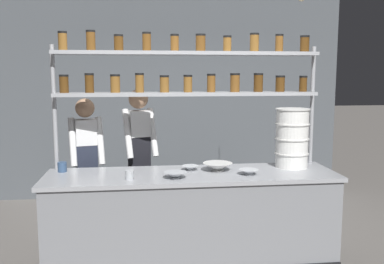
# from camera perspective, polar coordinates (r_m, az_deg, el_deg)

# --- Properties ---
(ground_plane) EXTENTS (40.00, 40.00, 0.00)m
(ground_plane) POSITION_cam_1_polar(r_m,az_deg,el_deg) (4.47, -0.02, -17.07)
(ground_plane) COLOR slate
(back_wall) EXTENTS (5.22, 0.12, 3.29)m
(back_wall) POSITION_cam_1_polar(r_m,az_deg,el_deg) (6.58, -2.73, 5.75)
(back_wall) COLOR #4C5156
(back_wall) RESTS_ON ground_plane
(prep_counter) EXTENTS (2.82, 0.76, 0.92)m
(prep_counter) POSITION_cam_1_polar(r_m,az_deg,el_deg) (4.29, -0.02, -11.51)
(prep_counter) COLOR gray
(prep_counter) RESTS_ON ground_plane
(spice_shelf_unit) EXTENTS (2.71, 0.28, 2.30)m
(spice_shelf_unit) POSITION_cam_1_polar(r_m,az_deg,el_deg) (4.38, -0.58, 7.23)
(spice_shelf_unit) COLOR #999BA0
(spice_shelf_unit) RESTS_ON ground_plane
(chef_left) EXTENTS (0.40, 0.33, 1.62)m
(chef_left) POSITION_cam_1_polar(r_m,az_deg,el_deg) (4.80, -13.85, -3.91)
(chef_left) COLOR black
(chef_left) RESTS_ON ground_plane
(chef_center) EXTENTS (0.42, 0.35, 1.71)m
(chef_center) POSITION_cam_1_polar(r_m,az_deg,el_deg) (4.87, -7.03, -2.81)
(chef_center) COLOR black
(chef_center) RESTS_ON ground_plane
(container_stack) EXTENTS (0.35, 0.35, 0.61)m
(container_stack) POSITION_cam_1_polar(r_m,az_deg,el_deg) (4.50, 13.19, -0.78)
(container_stack) COLOR white
(container_stack) RESTS_ON prep_counter
(prep_bowl_near_left) EXTENTS (0.19, 0.19, 0.05)m
(prep_bowl_near_left) POSITION_cam_1_polar(r_m,az_deg,el_deg) (4.13, 7.57, -5.33)
(prep_bowl_near_left) COLOR silver
(prep_bowl_near_left) RESTS_ON prep_counter
(prep_bowl_center_front) EXTENTS (0.29, 0.29, 0.08)m
(prep_bowl_center_front) POSITION_cam_1_polar(r_m,az_deg,el_deg) (4.26, 3.44, -4.68)
(prep_bowl_center_front) COLOR silver
(prep_bowl_center_front) RESTS_ON prep_counter
(prep_bowl_center_back) EXTENTS (0.22, 0.22, 0.06)m
(prep_bowl_center_back) POSITION_cam_1_polar(r_m,az_deg,el_deg) (3.96, -2.23, -5.79)
(prep_bowl_center_back) COLOR #B2B7BC
(prep_bowl_center_back) RESTS_ON prep_counter
(prep_bowl_near_right) EXTENTS (0.17, 0.17, 0.05)m
(prep_bowl_near_right) POSITION_cam_1_polar(r_m,az_deg,el_deg) (4.29, -0.26, -4.82)
(prep_bowl_near_right) COLOR silver
(prep_bowl_near_right) RESTS_ON prep_counter
(serving_cup_front) EXTENTS (0.09, 0.09, 0.10)m
(serving_cup_front) POSITION_cam_1_polar(r_m,az_deg,el_deg) (4.40, -16.92, -4.48)
(serving_cup_front) COLOR #334C70
(serving_cup_front) RESTS_ON prep_counter
(serving_cup_by_board) EXTENTS (0.08, 0.08, 0.08)m
(serving_cup_by_board) POSITION_cam_1_polar(r_m,az_deg,el_deg) (3.96, -8.34, -5.67)
(serving_cup_by_board) COLOR #B2B7BC
(serving_cup_by_board) RESTS_ON prep_counter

